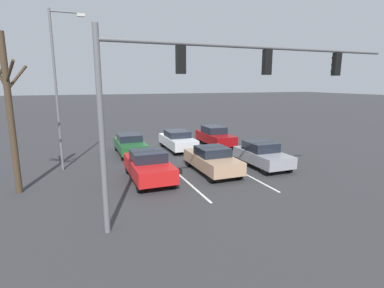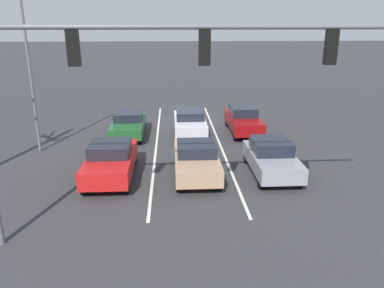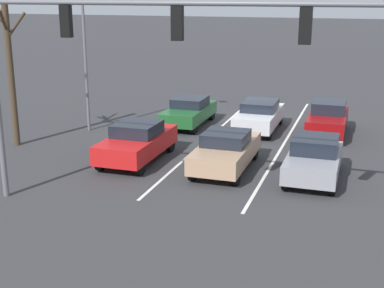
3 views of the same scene
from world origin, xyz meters
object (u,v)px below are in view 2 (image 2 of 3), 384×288
at_px(car_maroon_leftlane_second, 243,120).
at_px(traffic_signal_gantry, 122,74).
at_px(car_red_rightlane_front, 111,160).
at_px(car_gray_leftlane_front, 271,157).
at_px(car_silver_midlane_second, 190,122).
at_px(car_darkgreen_rightlane_second, 129,124).
at_px(car_tan_midlane_front, 196,159).
at_px(street_lamp_right_shoulder, 31,52).

xyz_separation_m(car_maroon_leftlane_second, traffic_signal_gantry, (5.80, 11.86, 4.39)).
xyz_separation_m(car_red_rightlane_front, car_gray_leftlane_front, (-7.17, -0.04, -0.03)).
xyz_separation_m(car_maroon_leftlane_second, car_silver_midlane_second, (3.34, 0.26, -0.05)).
bearing_deg(car_silver_midlane_second, car_darkgreen_rightlane_second, 1.39).
height_order(car_silver_midlane_second, car_darkgreen_rightlane_second, car_silver_midlane_second).
relative_size(car_red_rightlane_front, car_tan_midlane_front, 1.00).
relative_size(car_red_rightlane_front, traffic_signal_gantry, 0.36).
height_order(car_red_rightlane_front, car_darkgreen_rightlane_second, car_red_rightlane_front).
bearing_deg(car_red_rightlane_front, car_silver_midlane_second, -120.32).
bearing_deg(car_darkgreen_rightlane_second, car_silver_midlane_second, -178.61).
height_order(car_red_rightlane_front, car_tan_midlane_front, car_red_rightlane_front).
xyz_separation_m(car_red_rightlane_front, car_silver_midlane_second, (-3.81, -6.52, -0.04)).
relative_size(car_tan_midlane_front, car_silver_midlane_second, 1.02).
distance_m(car_gray_leftlane_front, traffic_signal_gantry, 8.93).
xyz_separation_m(car_silver_midlane_second, traffic_signal_gantry, (2.46, 11.60, 4.44)).
relative_size(car_tan_midlane_front, car_maroon_leftlane_second, 1.01).
distance_m(car_tan_midlane_front, car_silver_midlane_second, 6.46).
height_order(car_tan_midlane_front, car_darkgreen_rightlane_second, car_tan_midlane_front).
relative_size(car_red_rightlane_front, car_darkgreen_rightlane_second, 1.03).
height_order(car_darkgreen_rightlane_second, traffic_signal_gantry, traffic_signal_gantry).
relative_size(car_red_rightlane_front, car_gray_leftlane_front, 1.10).
bearing_deg(car_maroon_leftlane_second, car_red_rightlane_front, 43.46).
xyz_separation_m(car_red_rightlane_front, traffic_signal_gantry, (-1.35, 5.08, 4.40)).
relative_size(car_tan_midlane_front, street_lamp_right_shoulder, 0.49).
xyz_separation_m(car_gray_leftlane_front, car_darkgreen_rightlane_second, (7.06, -6.39, -0.02)).
height_order(car_tan_midlane_front, traffic_signal_gantry, traffic_signal_gantry).
distance_m(car_maroon_leftlane_second, car_silver_midlane_second, 3.35).
distance_m(car_red_rightlane_front, car_silver_midlane_second, 7.55).
height_order(car_red_rightlane_front, car_gray_leftlane_front, car_red_rightlane_front).
distance_m(car_red_rightlane_front, car_tan_midlane_front, 3.77).
relative_size(car_gray_leftlane_front, car_darkgreen_rightlane_second, 0.94).
distance_m(car_tan_midlane_front, car_darkgreen_rightlane_second, 7.34).
bearing_deg(car_maroon_leftlane_second, traffic_signal_gantry, 63.94).
bearing_deg(car_red_rightlane_front, traffic_signal_gantry, 104.92).
height_order(car_tan_midlane_front, car_gray_leftlane_front, car_gray_leftlane_front).
bearing_deg(car_red_rightlane_front, car_tan_midlane_front, -179.15).
bearing_deg(car_gray_leftlane_front, car_red_rightlane_front, 0.31).
height_order(car_tan_midlane_front, car_maroon_leftlane_second, car_maroon_leftlane_second).
bearing_deg(car_darkgreen_rightlane_second, car_maroon_leftlane_second, -177.14).
distance_m(car_maroon_leftlane_second, car_darkgreen_rightlane_second, 7.05).
height_order(car_tan_midlane_front, car_silver_midlane_second, car_tan_midlane_front).
xyz_separation_m(car_red_rightlane_front, car_tan_midlane_front, (-3.77, -0.06, -0.04)).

